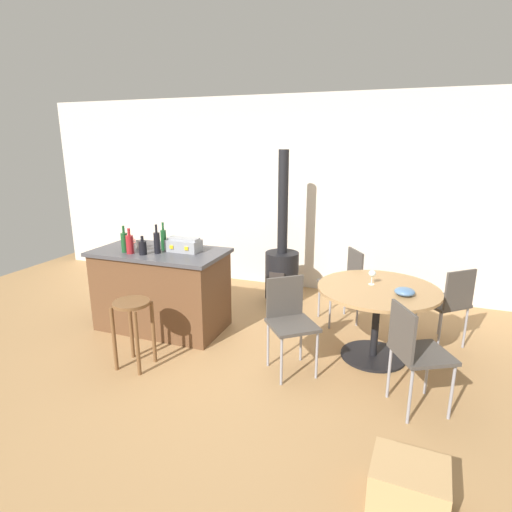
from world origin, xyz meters
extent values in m
plane|color=#A37A4C|center=(0.00, 0.00, 0.00)|extent=(8.80, 8.80, 0.00)
cube|color=beige|center=(0.00, 2.31, 1.35)|extent=(8.00, 0.10, 2.70)
cube|color=brown|center=(-0.93, 0.36, 0.44)|extent=(1.40, 0.73, 0.87)
cube|color=#424247|center=(-0.93, 0.36, 0.89)|extent=(1.46, 0.79, 0.04)
cylinder|color=brown|center=(-0.57, -0.36, 0.31)|extent=(0.04, 0.04, 0.63)
cylinder|color=brown|center=(-0.83, -0.36, 0.31)|extent=(0.04, 0.04, 0.63)
cylinder|color=brown|center=(-0.83, -0.62, 0.31)|extent=(0.04, 0.04, 0.63)
cylinder|color=brown|center=(-0.57, -0.62, 0.31)|extent=(0.04, 0.04, 0.63)
cylinder|color=brown|center=(-0.70, -0.49, 0.64)|extent=(0.34, 0.34, 0.03)
cylinder|color=black|center=(1.41, 0.47, 0.01)|extent=(0.63, 0.63, 0.02)
cylinder|color=black|center=(1.41, 0.47, 0.35)|extent=(0.07, 0.07, 0.70)
cylinder|color=#A37A4C|center=(1.41, 0.47, 0.72)|extent=(1.15, 1.15, 0.03)
cube|color=#47423D|center=(1.82, -0.26, 0.48)|extent=(0.54, 0.54, 0.03)
cube|color=#47423D|center=(1.65, -0.35, 0.68)|extent=(0.20, 0.33, 0.40)
cylinder|color=gray|center=(1.59, -0.19, 0.23)|extent=(0.02, 0.02, 0.46)
cylinder|color=gray|center=(1.75, -0.49, 0.23)|extent=(0.02, 0.02, 0.46)
cylinder|color=gray|center=(2.05, -0.32, 0.23)|extent=(0.02, 0.02, 0.46)
cylinder|color=gray|center=(1.88, -0.03, 0.23)|extent=(0.02, 0.02, 0.46)
cube|color=#47423D|center=(2.03, 1.01, 0.46)|extent=(0.56, 0.56, 0.03)
cube|color=#47423D|center=(2.16, 0.86, 0.66)|extent=(0.29, 0.25, 0.40)
cylinder|color=gray|center=(2.02, 0.77, 0.22)|extent=(0.02, 0.02, 0.45)
cylinder|color=gray|center=(2.27, 0.99, 0.22)|extent=(0.02, 0.02, 0.45)
cylinder|color=gray|center=(2.05, 1.25, 0.22)|extent=(0.02, 0.02, 0.45)
cylinder|color=gray|center=(1.79, 1.02, 0.22)|extent=(0.02, 0.02, 0.45)
cube|color=#47423D|center=(0.93, 1.21, 0.46)|extent=(0.55, 0.55, 0.03)
cube|color=#47423D|center=(1.09, 1.31, 0.66)|extent=(0.22, 0.31, 0.40)
cylinder|color=gray|center=(1.17, 1.16, 0.22)|extent=(0.02, 0.02, 0.45)
cylinder|color=gray|center=(0.98, 1.45, 0.22)|extent=(0.02, 0.02, 0.45)
cylinder|color=gray|center=(0.69, 1.26, 0.22)|extent=(0.02, 0.02, 0.45)
cylinder|color=gray|center=(0.88, 0.98, 0.22)|extent=(0.02, 0.02, 0.45)
cube|color=#47423D|center=(0.72, -0.08, 0.47)|extent=(0.56, 0.56, 0.03)
cube|color=#47423D|center=(0.60, 0.06, 0.67)|extent=(0.30, 0.24, 0.40)
cylinder|color=gray|center=(0.75, 0.16, 0.23)|extent=(0.02, 0.02, 0.46)
cylinder|color=gray|center=(0.48, -0.06, 0.23)|extent=(0.02, 0.02, 0.46)
cylinder|color=gray|center=(0.70, -0.32, 0.23)|extent=(0.02, 0.02, 0.46)
cylinder|color=gray|center=(0.96, -0.11, 0.23)|extent=(0.02, 0.02, 0.46)
cylinder|color=black|center=(0.12, 1.59, 0.03)|extent=(0.37, 0.37, 0.06)
cylinder|color=black|center=(0.12, 1.59, 0.37)|extent=(0.44, 0.44, 0.62)
cube|color=#2D2826|center=(0.12, 1.37, 0.37)|extent=(0.20, 0.02, 0.20)
cylinder|color=black|center=(0.12, 1.59, 1.33)|extent=(0.13, 0.13, 1.31)
cube|color=gray|center=(-0.66, 0.43, 0.98)|extent=(0.36, 0.20, 0.13)
cube|color=gray|center=(-0.66, 0.43, 1.05)|extent=(0.35, 0.12, 0.02)
cube|color=yellow|center=(-0.75, 0.32, 0.98)|extent=(0.04, 0.01, 0.04)
cube|color=yellow|center=(-0.57, 0.32, 0.98)|extent=(0.04, 0.01, 0.04)
cylinder|color=black|center=(-0.88, 0.25, 1.03)|extent=(0.07, 0.07, 0.23)
cylinder|color=black|center=(-0.88, 0.25, 1.18)|extent=(0.03, 0.03, 0.09)
cylinder|color=black|center=(-1.00, 0.15, 0.99)|extent=(0.08, 0.08, 0.15)
cylinder|color=black|center=(-1.00, 0.15, 1.09)|extent=(0.03, 0.03, 0.06)
cylinder|color=maroon|center=(-1.15, 0.15, 1.01)|extent=(0.08, 0.08, 0.20)
cylinder|color=maroon|center=(-1.15, 0.15, 1.15)|extent=(0.03, 0.03, 0.08)
cylinder|color=#194C23|center=(-1.24, 0.17, 1.02)|extent=(0.07, 0.07, 0.21)
cylinder|color=#194C23|center=(-1.24, 0.17, 1.16)|extent=(0.03, 0.03, 0.08)
cylinder|color=#B7B2AD|center=(-1.34, 0.30, 1.00)|extent=(0.07, 0.07, 0.18)
cylinder|color=#B7B2AD|center=(-1.34, 0.30, 1.12)|extent=(0.03, 0.03, 0.07)
cylinder|color=#194C23|center=(-0.89, 0.40, 1.02)|extent=(0.06, 0.06, 0.22)
cylinder|color=#194C23|center=(-0.89, 0.40, 1.18)|extent=(0.02, 0.02, 0.09)
cylinder|color=white|center=(-1.21, 0.38, 0.96)|extent=(0.07, 0.07, 0.10)
torus|color=white|center=(-1.16, 0.38, 0.97)|extent=(0.05, 0.01, 0.05)
cylinder|color=#DB6651|center=(-1.40, 0.48, 0.95)|extent=(0.07, 0.07, 0.08)
torus|color=#DB6651|center=(-1.35, 0.48, 0.96)|extent=(0.05, 0.01, 0.05)
cylinder|color=silver|center=(1.34, 0.54, 0.73)|extent=(0.06, 0.06, 0.00)
cylinder|color=silver|center=(1.34, 0.54, 0.78)|extent=(0.01, 0.01, 0.08)
ellipsoid|color=silver|center=(1.34, 0.54, 0.84)|extent=(0.07, 0.07, 0.06)
ellipsoid|color=#4C7099|center=(1.65, 0.34, 0.77)|extent=(0.18, 0.18, 0.07)
cube|color=tan|center=(1.76, -1.31, 0.15)|extent=(0.44, 0.37, 0.30)
camera|label=1|loc=(1.61, -3.43, 2.06)|focal=29.13mm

